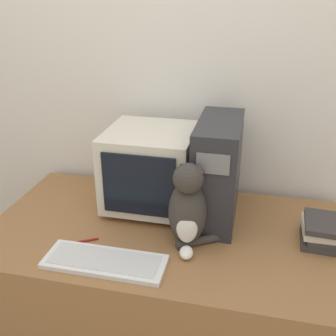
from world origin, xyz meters
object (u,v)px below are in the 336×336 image
book_stack (321,231)px  pen (82,241)px  keyboard (105,261)px  crt_monitor (151,168)px  computer_tower (217,171)px  cat (188,209)px

book_stack → pen: size_ratio=1.65×
keyboard → book_stack: size_ratio=2.33×
keyboard → book_stack: book_stack is taller
crt_monitor → computer_tower: computer_tower is taller
cat → keyboard: bearing=-151.9°
computer_tower → pen: size_ratio=3.75×
keyboard → crt_monitor: bearing=83.1°
crt_monitor → keyboard: (-0.06, -0.45, -0.18)m
crt_monitor → pen: size_ratio=3.27×
crt_monitor → book_stack: 0.75m
crt_monitor → computer_tower: (0.30, -0.03, 0.03)m
cat → book_stack: size_ratio=1.84×
crt_monitor → cat: crt_monitor is taller
keyboard → cat: (0.27, 0.20, 0.14)m
computer_tower → book_stack: computer_tower is taller
keyboard → pen: 0.17m
computer_tower → pen: computer_tower is taller
computer_tower → pen: (-0.49, -0.32, -0.22)m
cat → pen: bearing=-175.4°
crt_monitor → book_stack: size_ratio=1.99×
crt_monitor → keyboard: 0.49m
computer_tower → book_stack: (0.43, -0.11, -0.17)m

